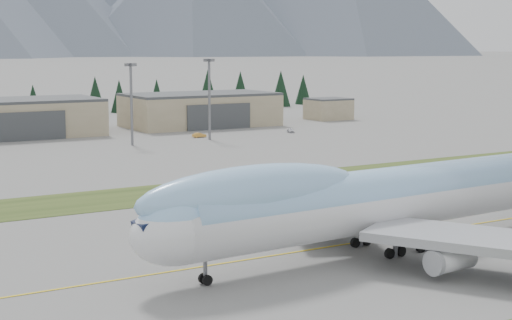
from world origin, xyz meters
TOP-DOWN VIEW (x-y plane):
  - ground at (0.00, 0.00)m, footprint 7000.00×7000.00m
  - grass_strip_far at (0.00, 45.00)m, footprint 400.00×18.00m
  - taxiway_line_main at (0.00, 0.00)m, footprint 400.00×0.40m
  - boeing_747_freighter at (-5.83, -4.97)m, footprint 78.65×68.01m
  - hangar_center at (-15.00, 149.90)m, footprint 48.00×26.60m
  - hangar_right at (45.00, 149.90)m, footprint 48.00×26.60m
  - control_shed at (95.00, 148.00)m, footprint 14.00×12.00m
  - service_vehicle_b at (29.95, 120.28)m, footprint 4.23×1.75m
  - service_vehicle_c at (59.65, 118.06)m, footprint 2.93×4.45m
  - conifer_belt at (20.92, 212.28)m, footprint 265.31×14.18m

SIDE VIEW (x-z plane):
  - ground at x=0.00m, z-range 0.00..0.00m
  - grass_strip_far at x=0.00m, z-range -0.04..0.04m
  - taxiway_line_main at x=0.00m, z-range -0.01..0.01m
  - service_vehicle_b at x=29.95m, z-range -0.68..0.68m
  - service_vehicle_c at x=59.65m, z-range -0.60..0.60m
  - control_shed at x=95.00m, z-range 0.00..7.60m
  - hangar_center at x=-15.00m, z-range -0.01..10.79m
  - hangar_right at x=45.00m, z-range -0.01..10.79m
  - boeing_747_freighter at x=-5.83m, z-range -3.54..17.23m
  - conifer_belt at x=20.92m, z-range -1.33..15.16m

